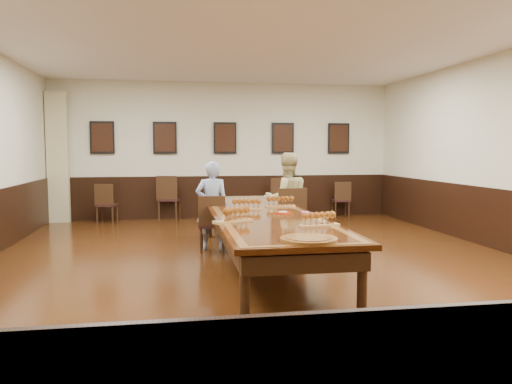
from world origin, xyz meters
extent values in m
cube|color=black|center=(0.00, 0.00, -0.01)|extent=(8.00, 10.00, 0.02)
cube|color=white|center=(0.00, 0.00, 3.21)|extent=(8.00, 10.00, 0.02)
cube|color=beige|center=(0.00, 5.01, 1.60)|extent=(8.00, 0.02, 3.20)
cube|color=beige|center=(0.00, -5.01, 1.60)|extent=(8.00, 0.02, 3.20)
imported|color=#4972B7|center=(-0.61, 1.20, 0.73)|extent=(0.56, 0.39, 1.45)
imported|color=#CFC381|center=(0.65, 1.27, 0.79)|extent=(0.83, 0.67, 1.58)
cube|color=#F551BD|center=(0.60, -0.09, 0.76)|extent=(0.09, 0.15, 0.01)
cube|color=#C2BA85|center=(-3.75, 4.82, 1.45)|extent=(0.45, 0.18, 2.90)
cube|color=black|center=(0.00, 4.98, 0.50)|extent=(7.98, 0.04, 1.00)
cube|color=black|center=(0.00, 0.00, 0.72)|extent=(1.40, 5.00, 0.06)
cube|color=olive|center=(0.00, 0.00, 0.75)|extent=(1.28, 4.88, 0.00)
cube|color=black|center=(0.00, 0.00, 0.75)|extent=(1.10, 4.70, 0.00)
cube|color=black|center=(0.00, 0.00, 0.57)|extent=(1.25, 4.85, 0.18)
cylinder|color=black|center=(-0.58, -2.32, 0.34)|extent=(0.10, 0.10, 0.69)
cylinder|color=black|center=(0.58, -2.32, 0.34)|extent=(0.10, 0.10, 0.69)
cylinder|color=black|center=(-0.58, 2.32, 0.34)|extent=(0.10, 0.10, 0.69)
cylinder|color=black|center=(0.58, 2.32, 0.34)|extent=(0.10, 0.10, 0.69)
cube|color=black|center=(-2.80, 4.94, 1.90)|extent=(0.54, 0.03, 0.74)
cube|color=black|center=(-2.80, 4.92, 1.90)|extent=(0.46, 0.01, 0.64)
cube|color=black|center=(-1.40, 4.94, 1.90)|extent=(0.54, 0.03, 0.74)
cube|color=black|center=(-1.40, 4.92, 1.90)|extent=(0.46, 0.01, 0.64)
cube|color=black|center=(0.00, 4.94, 1.90)|extent=(0.54, 0.03, 0.74)
cube|color=black|center=(0.00, 4.92, 1.90)|extent=(0.46, 0.01, 0.64)
cube|color=black|center=(1.40, 4.94, 1.90)|extent=(0.54, 0.03, 0.74)
cube|color=black|center=(1.40, 4.92, 1.90)|extent=(0.46, 0.01, 0.64)
cube|color=black|center=(2.80, 4.94, 1.90)|extent=(0.54, 0.03, 0.74)
cube|color=black|center=(2.80, 4.92, 1.90)|extent=(0.46, 0.01, 0.64)
cube|color=#A37C44|center=(-0.17, 0.35, 0.76)|extent=(0.46, 0.17, 0.03)
cube|color=#A37C44|center=(0.40, 0.63, 0.76)|extent=(0.45, 0.14, 0.03)
cube|color=#A37C44|center=(-0.51, -0.86, 0.77)|extent=(0.52, 0.36, 0.03)
cube|color=#A37C44|center=(0.43, -1.35, 0.77)|extent=(0.49, 0.24, 0.03)
cylinder|color=red|center=(0.27, -0.13, 0.76)|extent=(0.22, 0.22, 0.02)
cylinder|color=silver|center=(0.27, -0.13, 0.78)|extent=(0.12, 0.12, 0.01)
cylinder|color=#583211|center=(0.07, -2.22, 0.77)|extent=(0.68, 0.68, 0.04)
cylinder|color=olive|center=(0.07, -2.22, 0.79)|extent=(0.54, 0.54, 0.01)
camera|label=1|loc=(-1.23, -6.86, 1.65)|focal=35.00mm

